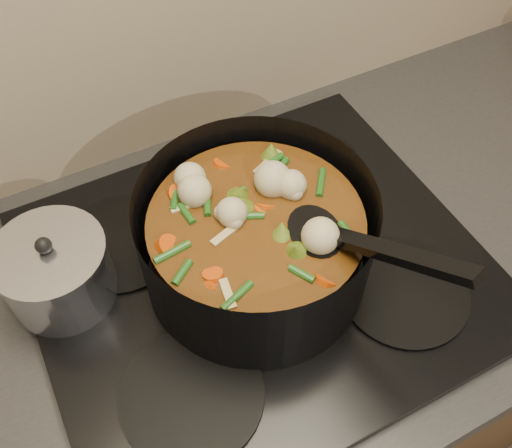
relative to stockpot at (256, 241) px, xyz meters
name	(u,v)px	position (x,y,z in m)	size (l,w,h in m)	color
counter	(258,391)	(0.00, 0.00, -0.54)	(2.64, 0.64, 0.91)	brown
stovetop	(258,270)	(0.00, 0.00, -0.08)	(0.62, 0.54, 0.03)	black
stockpot	(256,241)	(0.00, 0.00, 0.00)	(0.33, 0.41, 0.23)	black
saucepan	(57,272)	(-0.25, 0.09, -0.02)	(0.15, 0.15, 0.12)	silver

